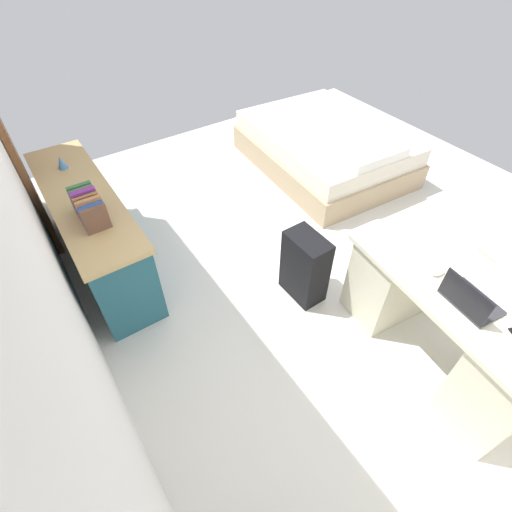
% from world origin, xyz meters
% --- Properties ---
extents(ground_plane, '(5.66, 5.66, 0.00)m').
position_xyz_m(ground_plane, '(0.00, 0.00, 0.00)').
color(ground_plane, silver).
extents(wall_back, '(4.66, 0.10, 2.61)m').
position_xyz_m(wall_back, '(0.00, 2.01, 1.31)').
color(wall_back, white).
rests_on(wall_back, ground_plane).
extents(door_wooden, '(0.88, 0.05, 2.04)m').
position_xyz_m(door_wooden, '(1.78, 1.93, 1.02)').
color(door_wooden, brown).
rests_on(door_wooden, ground_plane).
extents(desk, '(1.51, 0.82, 0.73)m').
position_xyz_m(desk, '(-1.26, -0.03, 0.38)').
color(desk, beige).
rests_on(desk, ground_plane).
extents(credenza, '(1.80, 0.48, 0.75)m').
position_xyz_m(credenza, '(1.00, 1.63, 0.37)').
color(credenza, '#235B6B').
rests_on(credenza, ground_plane).
extents(bed, '(1.99, 1.53, 0.58)m').
position_xyz_m(bed, '(1.12, -1.08, 0.24)').
color(bed, tan).
rests_on(bed, ground_plane).
extents(suitcase_black, '(0.36, 0.22, 0.60)m').
position_xyz_m(suitcase_black, '(-0.28, 0.37, 0.30)').
color(suitcase_black, black).
rests_on(suitcase_black, ground_plane).
extents(laptop, '(0.33, 0.26, 0.21)m').
position_xyz_m(laptop, '(-1.33, 0.08, 0.78)').
color(laptop, '#333338').
rests_on(laptop, desk).
extents(computer_mouse, '(0.07, 0.11, 0.03)m').
position_xyz_m(computer_mouse, '(-1.08, 0.01, 0.74)').
color(computer_mouse, white).
rests_on(computer_mouse, desk).
extents(book_row, '(0.35, 0.17, 0.22)m').
position_xyz_m(book_row, '(0.65, 1.63, 0.85)').
color(book_row, brown).
rests_on(book_row, credenza).
extents(figurine_small, '(0.08, 0.08, 0.11)m').
position_xyz_m(figurine_small, '(1.46, 1.63, 0.80)').
color(figurine_small, '#4C7FBF').
rests_on(figurine_small, credenza).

